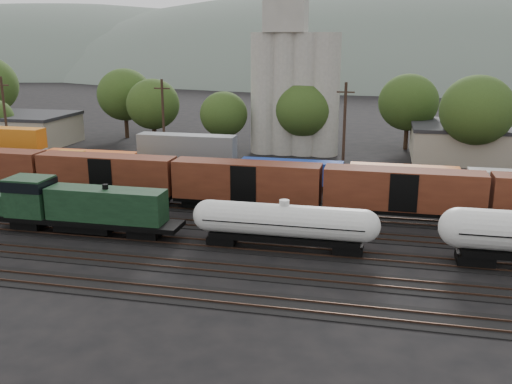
% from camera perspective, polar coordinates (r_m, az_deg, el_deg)
% --- Properties ---
extents(ground, '(600.00, 600.00, 0.00)m').
position_cam_1_polar(ground, '(54.92, -5.78, -3.24)').
color(ground, black).
extents(tracks, '(180.00, 33.20, 0.20)m').
position_cam_1_polar(tracks, '(54.90, -5.78, -3.20)').
color(tracks, black).
rests_on(tracks, ground).
extents(green_locomotive, '(17.94, 3.17, 4.75)m').
position_cam_1_polar(green_locomotive, '(53.80, -17.68, -1.29)').
color(green_locomotive, black).
rests_on(green_locomotive, ground).
extents(tank_car_a, '(15.74, 2.82, 4.13)m').
position_cam_1_polar(tank_car_a, '(47.38, 2.82, -3.07)').
color(tank_car_a, silver).
rests_on(tank_car_a, ground).
extents(orange_locomotive, '(15.97, 2.66, 3.99)m').
position_cam_1_polar(orange_locomotive, '(69.12, -15.33, 2.13)').
color(orange_locomotive, black).
rests_on(orange_locomotive, ground).
extents(boxcar_string, '(122.80, 2.90, 4.20)m').
position_cam_1_polar(boxcar_string, '(66.89, -20.57, 1.99)').
color(boxcar_string, black).
rests_on(boxcar_string, ground).
extents(container_wall, '(182.11, 2.60, 5.80)m').
position_cam_1_polar(container_wall, '(66.36, 6.38, 2.34)').
color(container_wall, black).
rests_on(container_wall, ground).
extents(grain_silo, '(13.40, 5.00, 29.00)m').
position_cam_1_polar(grain_silo, '(86.60, 3.78, 11.19)').
color(grain_silo, '#A09D93').
rests_on(grain_silo, ground).
extents(industrial_sheds, '(119.38, 17.26, 5.10)m').
position_cam_1_polar(industrial_sheds, '(86.47, 5.80, 5.33)').
color(industrial_sheds, '#9E937F').
rests_on(industrial_sheds, ground).
extents(tree_band, '(162.57, 21.69, 13.99)m').
position_cam_1_polar(tree_band, '(90.84, -1.02, 8.87)').
color(tree_band, black).
rests_on(tree_band, ground).
extents(utility_poles, '(122.20, 0.36, 12.00)m').
position_cam_1_polar(utility_poles, '(74.12, -0.53, 6.61)').
color(utility_poles, black).
rests_on(utility_poles, ground).
extents(distant_hills, '(860.00, 286.00, 130.00)m').
position_cam_1_polar(distant_hills, '(311.73, 14.05, 7.83)').
color(distant_hills, '#59665B').
rests_on(distant_hills, ground).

